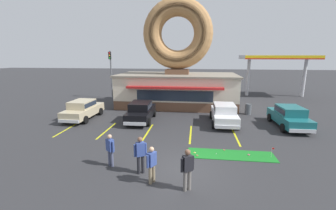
{
  "coord_description": "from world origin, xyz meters",
  "views": [
    {
      "loc": [
        0.59,
        -9.67,
        5.28
      ],
      "look_at": [
        -1.29,
        5.0,
        2.0
      ],
      "focal_mm": 24.0,
      "sensor_mm": 36.0,
      "label": 1
    }
  ],
  "objects_px": {
    "putting_flag_pin": "(273,150)",
    "car_black": "(141,111)",
    "golf_ball": "(216,154)",
    "car_teal": "(289,116)",
    "pedestrian_clipboard_woman": "(152,163)",
    "pedestrian_hooded_kid": "(110,149)",
    "trash_bin": "(248,109)",
    "car_white": "(224,113)",
    "traffic_light_pole": "(111,68)",
    "pedestrian_leather_jacket_man": "(140,153)",
    "pedestrian_blue_sweater_man": "(187,168)",
    "car_champagne": "(83,109)"
  },
  "relations": [
    {
      "from": "putting_flag_pin",
      "to": "car_black",
      "type": "height_order",
      "value": "car_black"
    },
    {
      "from": "golf_ball",
      "to": "car_teal",
      "type": "height_order",
      "value": "car_teal"
    },
    {
      "from": "car_teal",
      "to": "pedestrian_clipboard_woman",
      "type": "distance_m",
      "value": 12.33
    },
    {
      "from": "pedestrian_hooded_kid",
      "to": "trash_bin",
      "type": "distance_m",
      "value": 14.09
    },
    {
      "from": "golf_ball",
      "to": "car_white",
      "type": "relative_size",
      "value": 0.01
    },
    {
      "from": "car_black",
      "to": "pedestrian_hooded_kid",
      "type": "bearing_deg",
      "value": -86.93
    },
    {
      "from": "car_black",
      "to": "car_white",
      "type": "height_order",
      "value": "same"
    },
    {
      "from": "putting_flag_pin",
      "to": "traffic_light_pole",
      "type": "xyz_separation_m",
      "value": [
        -14.56,
        15.21,
        3.27
      ]
    },
    {
      "from": "car_teal",
      "to": "trash_bin",
      "type": "bearing_deg",
      "value": 122.29
    },
    {
      "from": "putting_flag_pin",
      "to": "pedestrian_clipboard_woman",
      "type": "distance_m",
      "value": 6.6
    },
    {
      "from": "golf_ball",
      "to": "pedestrian_hooded_kid",
      "type": "xyz_separation_m",
      "value": [
        -5.22,
        -1.95,
        0.84
      ]
    },
    {
      "from": "pedestrian_clipboard_woman",
      "to": "trash_bin",
      "type": "xyz_separation_m",
      "value": [
        6.49,
        12.23,
        -0.39
      ]
    },
    {
      "from": "putting_flag_pin",
      "to": "car_teal",
      "type": "xyz_separation_m",
      "value": [
        2.89,
        5.64,
        0.43
      ]
    },
    {
      "from": "pedestrian_hooded_kid",
      "to": "pedestrian_leather_jacket_man",
      "type": "bearing_deg",
      "value": -17.44
    },
    {
      "from": "car_white",
      "to": "car_teal",
      "type": "bearing_deg",
      "value": -2.47
    },
    {
      "from": "pedestrian_blue_sweater_man",
      "to": "pedestrian_hooded_kid",
      "type": "relative_size",
      "value": 1.08
    },
    {
      "from": "car_champagne",
      "to": "pedestrian_hooded_kid",
      "type": "xyz_separation_m",
      "value": [
        5.42,
        -7.68,
        0.02
      ]
    },
    {
      "from": "traffic_light_pole",
      "to": "trash_bin",
      "type": "bearing_deg",
      "value": -21.77
    },
    {
      "from": "car_white",
      "to": "car_black",
      "type": "bearing_deg",
      "value": -179.49
    },
    {
      "from": "car_teal",
      "to": "pedestrian_blue_sweater_man",
      "type": "relative_size",
      "value": 2.63
    },
    {
      "from": "golf_ball",
      "to": "traffic_light_pole",
      "type": "bearing_deg",
      "value": 127.66
    },
    {
      "from": "car_teal",
      "to": "pedestrian_blue_sweater_man",
      "type": "xyz_separation_m",
      "value": [
        -7.19,
        -9.11,
        0.1
      ]
    },
    {
      "from": "pedestrian_blue_sweater_man",
      "to": "traffic_light_pole",
      "type": "bearing_deg",
      "value": 118.77
    },
    {
      "from": "pedestrian_leather_jacket_man",
      "to": "car_champagne",
      "type": "bearing_deg",
      "value": 130.69
    },
    {
      "from": "car_champagne",
      "to": "pedestrian_clipboard_woman",
      "type": "height_order",
      "value": "pedestrian_clipboard_woman"
    },
    {
      "from": "trash_bin",
      "to": "traffic_light_pole",
      "type": "bearing_deg",
      "value": 158.23
    },
    {
      "from": "pedestrian_blue_sweater_man",
      "to": "pedestrian_hooded_kid",
      "type": "xyz_separation_m",
      "value": [
        -3.77,
        1.57,
        -0.09
      ]
    },
    {
      "from": "car_white",
      "to": "putting_flag_pin",
      "type": "bearing_deg",
      "value": -72.48
    },
    {
      "from": "golf_ball",
      "to": "pedestrian_clipboard_woman",
      "type": "relative_size",
      "value": 0.03
    },
    {
      "from": "golf_ball",
      "to": "pedestrian_leather_jacket_man",
      "type": "height_order",
      "value": "pedestrian_leather_jacket_man"
    },
    {
      "from": "golf_ball",
      "to": "car_champagne",
      "type": "distance_m",
      "value": 12.11
    },
    {
      "from": "pedestrian_leather_jacket_man",
      "to": "pedestrian_blue_sweater_man",
      "type": "bearing_deg",
      "value": -26.17
    },
    {
      "from": "pedestrian_hooded_kid",
      "to": "pedestrian_clipboard_woman",
      "type": "bearing_deg",
      "value": -27.98
    },
    {
      "from": "car_white",
      "to": "pedestrian_hooded_kid",
      "type": "xyz_separation_m",
      "value": [
        -6.23,
        -7.74,
        0.02
      ]
    },
    {
      "from": "car_white",
      "to": "pedestrian_hooded_kid",
      "type": "relative_size",
      "value": 2.83
    },
    {
      "from": "pedestrian_clipboard_woman",
      "to": "traffic_light_pole",
      "type": "xyz_separation_m",
      "value": [
        -8.76,
        18.32,
        2.82
      ]
    },
    {
      "from": "pedestrian_hooded_kid",
      "to": "trash_bin",
      "type": "xyz_separation_m",
      "value": [
        8.76,
        11.02,
        -0.39
      ]
    },
    {
      "from": "car_teal",
      "to": "car_black",
      "type": "xyz_separation_m",
      "value": [
        -11.37,
        0.14,
        0.0
      ]
    },
    {
      "from": "putting_flag_pin",
      "to": "car_teal",
      "type": "distance_m",
      "value": 6.35
    },
    {
      "from": "car_black",
      "to": "putting_flag_pin",
      "type": "bearing_deg",
      "value": -34.26
    },
    {
      "from": "golf_ball",
      "to": "pedestrian_clipboard_woman",
      "type": "height_order",
      "value": "pedestrian_clipboard_woman"
    },
    {
      "from": "pedestrian_clipboard_woman",
      "to": "traffic_light_pole",
      "type": "distance_m",
      "value": 20.5
    },
    {
      "from": "car_black",
      "to": "pedestrian_clipboard_woman",
      "type": "relative_size",
      "value": 2.85
    },
    {
      "from": "putting_flag_pin",
      "to": "car_teal",
      "type": "height_order",
      "value": "car_teal"
    },
    {
      "from": "putting_flag_pin",
      "to": "golf_ball",
      "type": "bearing_deg",
      "value": 179.08
    },
    {
      "from": "car_champagne",
      "to": "car_black",
      "type": "xyz_separation_m",
      "value": [
        5.01,
        0.0,
        0.0
      ]
    },
    {
      "from": "car_black",
      "to": "pedestrian_blue_sweater_man",
      "type": "distance_m",
      "value": 10.15
    },
    {
      "from": "pedestrian_hooded_kid",
      "to": "pedestrian_clipboard_woman",
      "type": "distance_m",
      "value": 2.58
    },
    {
      "from": "golf_ball",
      "to": "pedestrian_hooded_kid",
      "type": "height_order",
      "value": "pedestrian_hooded_kid"
    },
    {
      "from": "car_white",
      "to": "pedestrian_leather_jacket_man",
      "type": "height_order",
      "value": "pedestrian_leather_jacket_man"
    }
  ]
}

